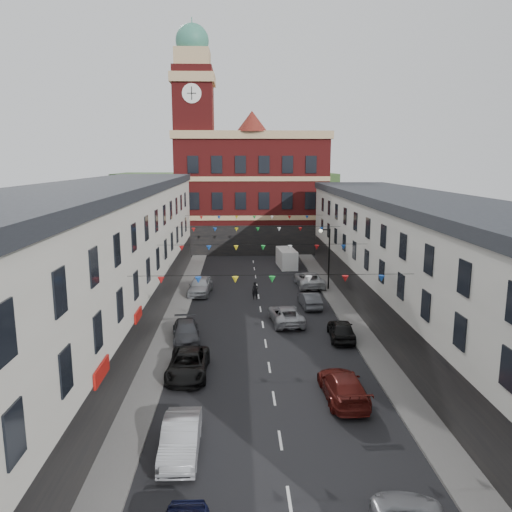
{
  "coord_description": "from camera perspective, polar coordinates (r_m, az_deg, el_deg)",
  "views": [
    {
      "loc": [
        -1.81,
        -32.28,
        12.3
      ],
      "look_at": [
        -0.34,
        8.92,
        4.39
      ],
      "focal_mm": 35.0,
      "sensor_mm": 36.0,
      "label": 1
    }
  ],
  "objects": [
    {
      "name": "car_right_e",
      "position": [
        42.83,
        6.14,
        -4.98
      ],
      "size": [
        1.7,
        4.11,
        1.32
      ],
      "primitive_type": "imported",
      "rotation": [
        0.0,
        0.0,
        3.22
      ],
      "color": "#4D4F55",
      "rests_on": "ground"
    },
    {
      "name": "car_left_c",
      "position": [
        29.83,
        -7.79,
        -12.17
      ],
      "size": [
        2.32,
        4.94,
        1.37
      ],
      "primitive_type": "imported",
      "rotation": [
        0.0,
        0.0,
        -0.01
      ],
      "color": "black",
      "rests_on": "ground"
    },
    {
      "name": "pavement_left",
      "position": [
        36.75,
        -10.0,
        -8.75
      ],
      "size": [
        1.8,
        64.0,
        0.15
      ],
      "primitive_type": "cube",
      "color": "#605E5B",
      "rests_on": "ground"
    },
    {
      "name": "car_left_d",
      "position": [
        35.21,
        -8.01,
        -8.57
      ],
      "size": [
        2.38,
        4.68,
        1.3
      ],
      "primitive_type": "imported",
      "rotation": [
        0.0,
        0.0,
        0.13
      ],
      "color": "#37383D",
      "rests_on": "ground"
    },
    {
      "name": "civic_building",
      "position": [
        70.37,
        -0.56,
        7.46
      ],
      "size": [
        20.6,
        13.3,
        18.5
      ],
      "color": "maroon",
      "rests_on": "ground"
    },
    {
      "name": "terrace_left",
      "position": [
        35.43,
        -18.34,
        -1.02
      ],
      "size": [
        8.4,
        56.0,
        10.7
      ],
      "color": "beige",
      "rests_on": "ground"
    },
    {
      "name": "moving_car",
      "position": [
        38.59,
        3.45,
        -6.69
      ],
      "size": [
        2.71,
        5.07,
        1.35
      ],
      "primitive_type": "imported",
      "rotation": [
        0.0,
        0.0,
        3.24
      ],
      "color": "#A9AAB0",
      "rests_on": "ground"
    },
    {
      "name": "terrace_right",
      "position": [
        36.71,
        19.75,
        -1.5
      ],
      "size": [
        8.4,
        56.0,
        9.7
      ],
      "color": "beige",
      "rests_on": "ground"
    },
    {
      "name": "street_lamp",
      "position": [
        47.77,
        8.08,
        0.63
      ],
      "size": [
        1.1,
        0.36,
        6.0
      ],
      "color": "black",
      "rests_on": "ground"
    },
    {
      "name": "pedestrian",
      "position": [
        44.87,
        -0.09,
        -3.99
      ],
      "size": [
        0.6,
        0.4,
        1.6
      ],
      "primitive_type": "imported",
      "rotation": [
        0.0,
        0.0,
        0.04
      ],
      "color": "black",
      "rests_on": "ground"
    },
    {
      "name": "distant_hill",
      "position": [
        94.59,
        -3.38,
        6.41
      ],
      "size": [
        40.0,
        14.0,
        10.0
      ],
      "primitive_type": "cube",
      "color": "#2C5025",
      "rests_on": "ground"
    },
    {
      "name": "clock_tower",
      "position": [
        67.57,
        -7.05,
        13.01
      ],
      "size": [
        5.6,
        5.6,
        30.0
      ],
      "color": "maroon",
      "rests_on": "ground"
    },
    {
      "name": "car_left_e",
      "position": [
        46.95,
        -6.39,
        -3.36
      ],
      "size": [
        2.32,
        4.99,
        1.65
      ],
      "primitive_type": "imported",
      "rotation": [
        0.0,
        0.0,
        -0.08
      ],
      "color": "#96999E",
      "rests_on": "ground"
    },
    {
      "name": "white_van",
      "position": [
        58.45,
        3.51,
        -0.25
      ],
      "size": [
        2.23,
        4.94,
        2.13
      ],
      "primitive_type": "cube",
      "rotation": [
        0.0,
        0.0,
        0.08
      ],
      "color": "white",
      "rests_on": "ground"
    },
    {
      "name": "car_right_d",
      "position": [
        35.66,
        9.73,
        -8.28
      ],
      "size": [
        1.93,
        4.25,
        1.41
      ],
      "primitive_type": "imported",
      "rotation": [
        0.0,
        0.0,
        3.08
      ],
      "color": "black",
      "rests_on": "ground"
    },
    {
      "name": "car_right_f",
      "position": [
        49.7,
        6.08,
        -2.65
      ],
      "size": [
        2.69,
        5.44,
        1.48
      ],
      "primitive_type": "imported",
      "rotation": [
        0.0,
        0.0,
        3.18
      ],
      "color": "#B9BBBF",
      "rests_on": "ground"
    },
    {
      "name": "car_left_b",
      "position": [
        22.73,
        -8.6,
        -19.88
      ],
      "size": [
        1.59,
        4.44,
        1.46
      ],
      "primitive_type": "imported",
      "rotation": [
        0.0,
        0.0,
        0.01
      ],
      "color": "#A0A2A8",
      "rests_on": "ground"
    },
    {
      "name": "car_right_c",
      "position": [
        27.24,
        9.94,
        -14.46
      ],
      "size": [
        2.19,
        5.08,
        1.46
      ],
      "primitive_type": "imported",
      "rotation": [
        0.0,
        0.0,
        3.17
      ],
      "color": "#5B1612",
      "rests_on": "ground"
    },
    {
      "name": "pavement_right",
      "position": [
        37.42,
        11.67,
        -8.45
      ],
      "size": [
        1.8,
        64.0,
        0.15
      ],
      "primitive_type": "cube",
      "color": "#605E5B",
      "rests_on": "ground"
    },
    {
      "name": "ground",
      "position": [
        34.59,
        1.11,
        -9.98
      ],
      "size": [
        160.0,
        160.0,
        0.0
      ],
      "primitive_type": "plane",
      "color": "black",
      "rests_on": "ground"
    }
  ]
}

